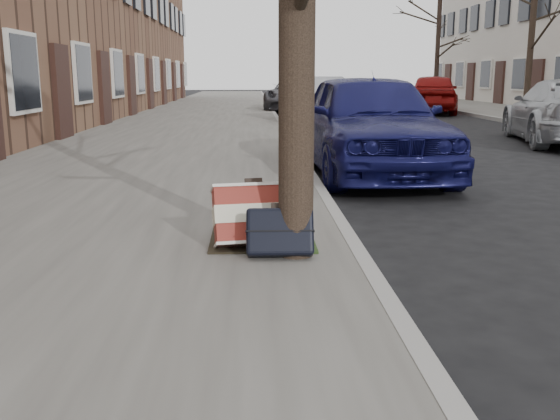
{
  "coord_description": "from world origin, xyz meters",
  "views": [
    {
      "loc": [
        -2.08,
        -3.82,
        1.46
      ],
      "look_at": [
        -1.87,
        0.8,
        0.46
      ],
      "focal_mm": 40.0,
      "sensor_mm": 36.0,
      "label": 1
    }
  ],
  "objects_px": {
    "suitcase_red": "(256,215)",
    "car_near_mid": "(319,101)",
    "car_near_front": "(369,123)",
    "suitcase_navy": "(280,232)"
  },
  "relations": [
    {
      "from": "suitcase_red",
      "to": "car_near_front",
      "type": "height_order",
      "value": "car_near_front"
    },
    {
      "from": "car_near_front",
      "to": "suitcase_navy",
      "type": "bearing_deg",
      "value": -110.36
    },
    {
      "from": "car_near_front",
      "to": "car_near_mid",
      "type": "relative_size",
      "value": 1.05
    },
    {
      "from": "suitcase_navy",
      "to": "car_near_front",
      "type": "distance_m",
      "value": 4.94
    },
    {
      "from": "suitcase_red",
      "to": "suitcase_navy",
      "type": "height_order",
      "value": "suitcase_red"
    },
    {
      "from": "suitcase_red",
      "to": "car_near_mid",
      "type": "distance_m",
      "value": 13.99
    },
    {
      "from": "car_near_mid",
      "to": "suitcase_red",
      "type": "bearing_deg",
      "value": -105.46
    },
    {
      "from": "suitcase_red",
      "to": "car_near_mid",
      "type": "height_order",
      "value": "car_near_mid"
    },
    {
      "from": "car_near_front",
      "to": "car_near_mid",
      "type": "distance_m",
      "value": 9.47
    },
    {
      "from": "car_near_mid",
      "to": "suitcase_navy",
      "type": "bearing_deg",
      "value": -104.59
    }
  ]
}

